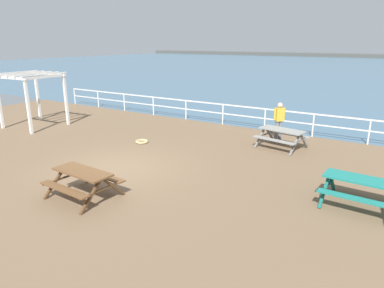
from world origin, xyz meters
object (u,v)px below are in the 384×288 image
(picnic_table_near_left, at_px, (83,177))
(visitor, at_px, (279,119))
(lattice_pergola, at_px, (31,87))
(picnic_table_near_right, at_px, (282,134))
(picnic_table_mid_centre, at_px, (360,185))

(picnic_table_near_left, height_order, visitor, visitor)
(picnic_table_near_left, relative_size, lattice_pergola, 0.70)
(picnic_table_near_left, distance_m, lattice_pergola, 9.88)
(picnic_table_near_right, xyz_separation_m, lattice_pergola, (-11.84, -3.07, 1.41))
(picnic_table_near_right, height_order, picnic_table_mid_centre, same)
(picnic_table_near_left, relative_size, visitor, 1.13)
(picnic_table_mid_centre, distance_m, lattice_pergola, 15.36)
(picnic_table_near_right, distance_m, picnic_table_mid_centre, 5.30)
(picnic_table_mid_centre, xyz_separation_m, lattice_pergola, (-15.27, 0.96, 1.41))
(picnic_table_near_right, relative_size, visitor, 1.23)
(picnic_table_near_right, xyz_separation_m, picnic_table_mid_centre, (3.43, -4.04, 0.00))
(picnic_table_near_right, distance_m, visitor, 1.25)
(picnic_table_near_left, height_order, picnic_table_mid_centre, same)
(picnic_table_mid_centre, height_order, visitor, visitor)
(picnic_table_near_left, height_order, picnic_table_near_right, same)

